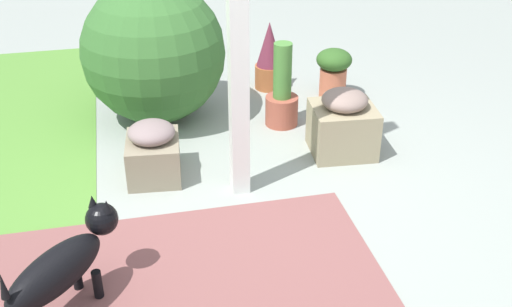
{
  "coord_description": "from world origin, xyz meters",
  "views": [
    {
      "loc": [
        -3.1,
        0.74,
        2.18
      ],
      "look_at": [
        0.2,
        -0.0,
        0.28
      ],
      "focal_mm": 43.82,
      "sensor_mm": 36.0,
      "label": 1
    }
  ],
  "objects_px": {
    "stone_planter_mid": "(153,152)",
    "round_shrub": "(154,52)",
    "terracotta_pot_broad": "(333,70)",
    "terracotta_pot_spiky": "(269,57)",
    "stone_planter_nearest": "(343,124)",
    "terracotta_pot_tall": "(282,96)",
    "dog": "(63,265)"
  },
  "relations": [
    {
      "from": "stone_planter_mid",
      "to": "round_shrub",
      "type": "relative_size",
      "value": 0.41
    },
    {
      "from": "round_shrub",
      "to": "terracotta_pot_broad",
      "type": "height_order",
      "value": "round_shrub"
    },
    {
      "from": "round_shrub",
      "to": "terracotta_pot_spiky",
      "type": "relative_size",
      "value": 1.84
    },
    {
      "from": "terracotta_pot_broad",
      "to": "terracotta_pot_spiky",
      "type": "xyz_separation_m",
      "value": [
        0.32,
        0.47,
        0.04
      ]
    },
    {
      "from": "stone_planter_nearest",
      "to": "terracotta_pot_tall",
      "type": "relative_size",
      "value": 0.73
    },
    {
      "from": "stone_planter_mid",
      "to": "terracotta_pot_tall",
      "type": "relative_size",
      "value": 0.67
    },
    {
      "from": "terracotta_pot_tall",
      "to": "terracotta_pot_broad",
      "type": "height_order",
      "value": "terracotta_pot_tall"
    },
    {
      "from": "stone_planter_nearest",
      "to": "stone_planter_mid",
      "type": "relative_size",
      "value": 1.08
    },
    {
      "from": "terracotta_pot_spiky",
      "to": "dog",
      "type": "relative_size",
      "value": 0.95
    },
    {
      "from": "stone_planter_mid",
      "to": "terracotta_pot_tall",
      "type": "xyz_separation_m",
      "value": [
        0.57,
        -1.02,
        0.05
      ]
    },
    {
      "from": "stone_planter_mid",
      "to": "round_shrub",
      "type": "distance_m",
      "value": 0.97
    },
    {
      "from": "stone_planter_nearest",
      "to": "round_shrub",
      "type": "bearing_deg",
      "value": 55.13
    },
    {
      "from": "round_shrub",
      "to": "terracotta_pot_broad",
      "type": "bearing_deg",
      "value": -87.82
    },
    {
      "from": "terracotta_pot_tall",
      "to": "terracotta_pot_spiky",
      "type": "relative_size",
      "value": 1.11
    },
    {
      "from": "stone_planter_mid",
      "to": "terracotta_pot_tall",
      "type": "distance_m",
      "value": 1.17
    },
    {
      "from": "stone_planter_mid",
      "to": "terracotta_pot_broad",
      "type": "relative_size",
      "value": 1.03
    },
    {
      "from": "terracotta_pot_broad",
      "to": "terracotta_pot_spiky",
      "type": "bearing_deg",
      "value": 55.59
    },
    {
      "from": "stone_planter_mid",
      "to": "terracotta_pot_spiky",
      "type": "xyz_separation_m",
      "value": [
        1.28,
        -1.1,
        0.1
      ]
    },
    {
      "from": "terracotta_pot_broad",
      "to": "dog",
      "type": "height_order",
      "value": "dog"
    },
    {
      "from": "terracotta_pot_spiky",
      "to": "terracotta_pot_broad",
      "type": "bearing_deg",
      "value": -124.41
    },
    {
      "from": "dog",
      "to": "round_shrub",
      "type": "bearing_deg",
      "value": -16.35
    },
    {
      "from": "terracotta_pot_broad",
      "to": "terracotta_pot_spiky",
      "type": "relative_size",
      "value": 0.72
    },
    {
      "from": "stone_planter_mid",
      "to": "terracotta_pot_tall",
      "type": "bearing_deg",
      "value": -61.05
    },
    {
      "from": "round_shrub",
      "to": "dog",
      "type": "distance_m",
      "value": 2.19
    },
    {
      "from": "stone_planter_mid",
      "to": "terracotta_pot_spiky",
      "type": "height_order",
      "value": "terracotta_pot_spiky"
    },
    {
      "from": "round_shrub",
      "to": "terracotta_pot_tall",
      "type": "relative_size",
      "value": 1.66
    },
    {
      "from": "stone_planter_mid",
      "to": "round_shrub",
      "type": "height_order",
      "value": "round_shrub"
    },
    {
      "from": "stone_planter_mid",
      "to": "terracotta_pot_tall",
      "type": "height_order",
      "value": "terracotta_pot_tall"
    },
    {
      "from": "stone_planter_nearest",
      "to": "round_shrub",
      "type": "distance_m",
      "value": 1.53
    },
    {
      "from": "stone_planter_mid",
      "to": "terracotta_pot_broad",
      "type": "bearing_deg",
      "value": -58.67
    },
    {
      "from": "terracotta_pot_spiky",
      "to": "dog",
      "type": "xyz_separation_m",
      "value": [
        -2.46,
        1.61,
        0.01
      ]
    },
    {
      "from": "terracotta_pot_broad",
      "to": "stone_planter_mid",
      "type": "bearing_deg",
      "value": 121.33
    }
  ]
}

